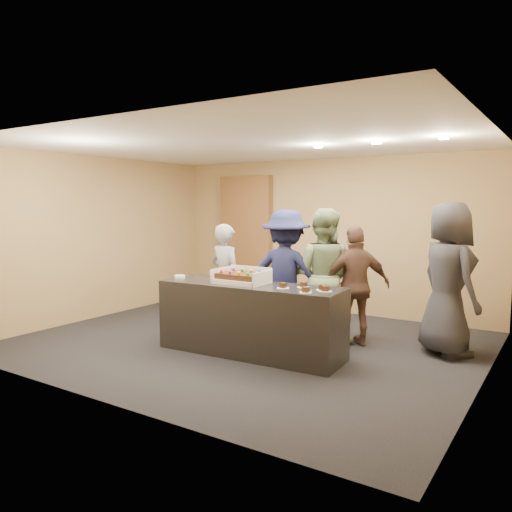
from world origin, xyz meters
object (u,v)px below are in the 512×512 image
at_px(plate_stack, 180,277).
at_px(person_sage_man, 323,276).
at_px(person_dark_suit, 448,279).
at_px(sheet_cake, 241,276).
at_px(person_brown_extra, 356,286).
at_px(serving_counter, 250,319).
at_px(cake_box, 242,279).
at_px(person_server_grey, 226,279).
at_px(storage_cabinet, 246,239).
at_px(person_navy_man, 286,276).

relative_size(plate_stack, person_sage_man, 0.08).
distance_m(plate_stack, person_dark_suit, 3.51).
relative_size(sheet_cake, person_sage_man, 0.30).
distance_m(person_brown_extra, person_dark_suit, 1.17).
xyz_separation_m(serving_counter, person_sage_man, (0.52, 1.02, 0.48)).
relative_size(cake_box, person_server_grey, 0.41).
xyz_separation_m(person_server_grey, person_brown_extra, (1.87, 0.40, 0.00)).
xyz_separation_m(storage_cabinet, person_dark_suit, (4.08, -1.50, -0.25)).
height_order(plate_stack, person_dark_suit, person_dark_suit).
relative_size(storage_cabinet, person_dark_suit, 1.26).
xyz_separation_m(serving_counter, person_navy_man, (0.05, 0.81, 0.47)).
bearing_deg(serving_counter, sheet_cake, 176.90).
distance_m(storage_cabinet, person_dark_suit, 4.35).
bearing_deg(storage_cabinet, sheet_cake, -57.07).
distance_m(sheet_cake, person_dark_suit, 2.61).
xyz_separation_m(sheet_cake, person_brown_extra, (1.11, 1.10, -0.19)).
bearing_deg(person_server_grey, person_dark_suit, -154.88).
xyz_separation_m(storage_cabinet, sheet_cake, (1.83, -2.83, -0.22)).
bearing_deg(person_server_grey, sheet_cake, 150.51).
bearing_deg(cake_box, person_sage_man, 56.59).
xyz_separation_m(serving_counter, plate_stack, (-1.11, -0.08, 0.47)).
xyz_separation_m(storage_cabinet, person_navy_man, (2.03, -2.02, -0.31)).
xyz_separation_m(cake_box, person_sage_man, (0.66, 1.00, -0.02)).
xyz_separation_m(serving_counter, person_server_grey, (-0.89, 0.70, 0.36)).
distance_m(person_navy_man, person_brown_extra, 0.97).
height_order(cake_box, person_sage_man, person_sage_man).
relative_size(storage_cabinet, person_brown_extra, 1.50).
relative_size(cake_box, plate_stack, 4.62).
distance_m(person_server_grey, person_sage_man, 1.45).
bearing_deg(sheet_cake, storage_cabinet, 122.93).
height_order(person_server_grey, person_sage_man, person_sage_man).
height_order(cake_box, person_server_grey, person_server_grey).
height_order(plate_stack, person_server_grey, person_server_grey).
bearing_deg(person_navy_man, plate_stack, 23.02).
relative_size(sheet_cake, person_server_grey, 0.35).
bearing_deg(person_dark_suit, plate_stack, 67.89).
distance_m(person_server_grey, person_dark_suit, 3.07).
relative_size(serving_counter, person_sage_man, 1.30).
relative_size(person_sage_man, person_navy_man, 1.01).
distance_m(serving_counter, person_brown_extra, 1.51).
bearing_deg(person_brown_extra, person_sage_man, -32.03).
relative_size(storage_cabinet, person_server_grey, 1.51).
bearing_deg(person_navy_man, sheet_cake, 61.88).
xyz_separation_m(person_sage_man, person_brown_extra, (0.46, 0.08, -0.11)).
xyz_separation_m(person_server_grey, person_navy_man, (0.95, 0.11, 0.11)).
distance_m(serving_counter, person_dark_suit, 2.54).
height_order(sheet_cake, person_sage_man, person_sage_man).
bearing_deg(person_brown_extra, person_navy_man, -24.19).
relative_size(sheet_cake, person_navy_man, 0.31).
height_order(plate_stack, person_navy_man, person_navy_man).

